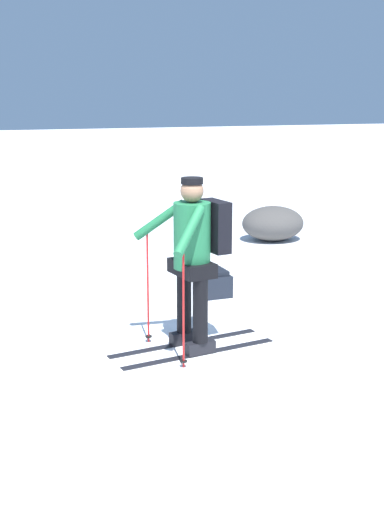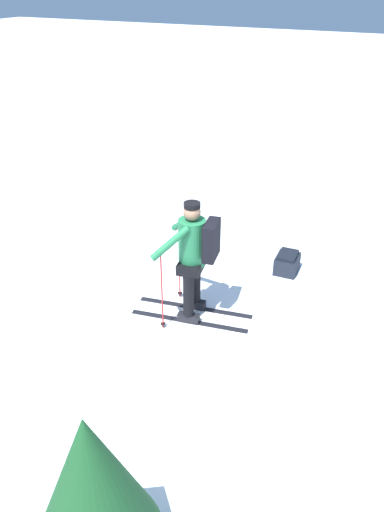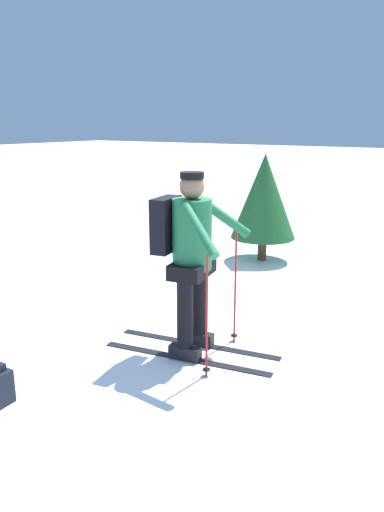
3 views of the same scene
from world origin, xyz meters
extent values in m
plane|color=white|center=(0.00, 0.00, 0.00)|extent=(80.00, 80.00, 0.00)
cube|color=black|center=(0.04, 0.63, 0.01)|extent=(1.66, 0.39, 0.01)
cube|color=black|center=(0.04, 0.63, 0.07)|extent=(0.31, 0.16, 0.12)
cylinder|color=black|center=(0.04, 0.63, 0.49)|extent=(0.15, 0.15, 0.71)
cube|color=black|center=(-0.02, 0.96, 0.01)|extent=(1.66, 0.39, 0.01)
cube|color=black|center=(-0.02, 0.96, 0.07)|extent=(0.31, 0.16, 0.12)
cylinder|color=black|center=(-0.02, 0.96, 0.49)|extent=(0.15, 0.15, 0.71)
cube|color=black|center=(0.01, 0.79, 0.84)|extent=(0.39, 0.54, 0.14)
cylinder|color=#1E663D|center=(0.01, 0.79, 1.17)|extent=(0.36, 0.36, 0.65)
sphere|color=#8C664C|center=(0.01, 0.79, 1.60)|extent=(0.23, 0.23, 0.23)
cylinder|color=black|center=(0.01, 0.79, 1.70)|extent=(0.21, 0.21, 0.06)
cube|color=black|center=(0.26, 0.84, 1.24)|extent=(0.22, 0.41, 0.51)
cylinder|color=red|center=(-0.22, 0.36, 0.60)|extent=(0.02, 0.02, 1.19)
cylinder|color=black|center=(-0.22, 0.36, 0.06)|extent=(0.07, 0.07, 0.01)
cylinder|color=#1E663D|center=(-0.13, 0.45, 1.28)|extent=(0.43, 0.45, 0.42)
cylinder|color=red|center=(-0.36, 1.12, 0.60)|extent=(0.02, 0.02, 1.19)
cylinder|color=black|center=(-0.36, 1.12, 0.06)|extent=(0.07, 0.07, 0.01)
cylinder|color=#1E663D|center=(-0.24, 1.07, 1.28)|extent=(0.52, 0.31, 0.42)
cube|color=black|center=(0.86, 2.53, 0.14)|extent=(0.38, 0.46, 0.28)
cube|color=black|center=(0.86, 2.53, 0.31)|extent=(0.30, 0.38, 0.06)
cone|color=#194C23|center=(0.88, -2.60, 1.03)|extent=(1.02, 1.02, 1.32)
camera|label=1|loc=(-2.08, -5.64, 2.57)|focal=50.00mm
camera|label=2|loc=(2.56, -4.35, 4.25)|focal=35.00mm
camera|label=3|loc=(-2.42, 4.50, 2.16)|focal=35.00mm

